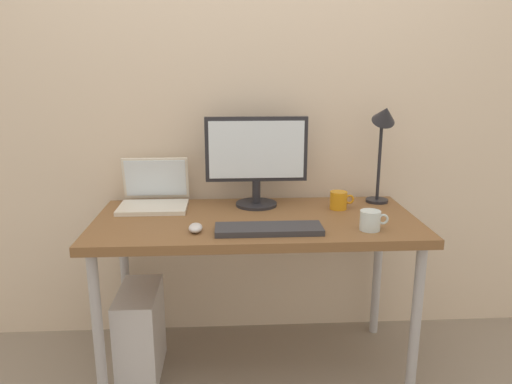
% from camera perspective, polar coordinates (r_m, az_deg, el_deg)
% --- Properties ---
extents(ground_plane, '(6.00, 6.00, 0.00)m').
position_cam_1_polar(ground_plane, '(2.51, 0.00, -19.62)').
color(ground_plane, gray).
extents(back_wall, '(4.40, 0.04, 2.60)m').
position_cam_1_polar(back_wall, '(2.47, -0.53, 12.05)').
color(back_wall, beige).
rests_on(back_wall, ground_plane).
extents(desk, '(1.44, 0.66, 0.75)m').
position_cam_1_polar(desk, '(2.20, 0.00, -4.73)').
color(desk, brown).
rests_on(desk, ground_plane).
extents(monitor, '(0.49, 0.20, 0.43)m').
position_cam_1_polar(monitor, '(2.31, 0.05, 4.23)').
color(monitor, '#232328').
rests_on(monitor, desk).
extents(laptop, '(0.32, 0.26, 0.23)m').
position_cam_1_polar(laptop, '(2.39, -11.87, -0.31)').
color(laptop, silver).
rests_on(laptop, desk).
extents(desk_lamp, '(0.11, 0.16, 0.50)m').
position_cam_1_polar(desk_lamp, '(2.41, 14.75, 6.98)').
color(desk_lamp, '#232328').
rests_on(desk_lamp, desk).
extents(keyboard, '(0.44, 0.14, 0.02)m').
position_cam_1_polar(keyboard, '(1.99, 1.51, -4.37)').
color(keyboard, '#333338').
rests_on(keyboard, desk).
extents(mouse, '(0.06, 0.09, 0.03)m').
position_cam_1_polar(mouse, '(2.01, -7.12, -4.20)').
color(mouse, silver).
rests_on(mouse, desk).
extents(coffee_mug, '(0.12, 0.08, 0.09)m').
position_cam_1_polar(coffee_mug, '(2.33, 9.71, -0.96)').
color(coffee_mug, orange).
rests_on(coffee_mug, desk).
extents(glass_cup, '(0.12, 0.09, 0.08)m').
position_cam_1_polar(glass_cup, '(2.06, 13.32, -3.26)').
color(glass_cup, silver).
rests_on(glass_cup, desk).
extents(computer_tower, '(0.18, 0.36, 0.42)m').
position_cam_1_polar(computer_tower, '(2.41, -13.43, -15.75)').
color(computer_tower, silver).
rests_on(computer_tower, ground_plane).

